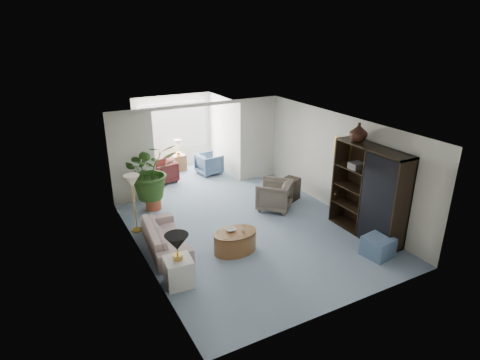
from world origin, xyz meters
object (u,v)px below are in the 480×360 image
sofa (166,237)px  wingback_chair (274,195)px  framed_picture (343,149)px  cabinet_urn (359,132)px  side_table_dark (290,189)px  ottoman (378,247)px  table_lamp (177,242)px  entertainment_cabinet (369,192)px  sunroom_chair_blue (209,164)px  coffee_table (235,242)px  plant_pot (153,203)px  end_table (179,272)px  coffee_cup (244,231)px  sunroom_table (179,163)px  coffee_bowl (231,230)px  floor_lamp (132,181)px  sunroom_chair_maroon (164,172)px

sofa → wingback_chair: 3.17m
framed_picture → cabinet_urn: 0.92m
side_table_dark → ottoman: bearing=-90.6°
table_lamp → entertainment_cabinet: 4.41m
cabinet_urn → sunroom_chair_blue: (-1.50, 4.80, -1.96)m
coffee_table → wingback_chair: 2.31m
plant_pot → end_table: bearing=-99.2°
coffee_cup → plant_pot: bearing=109.7°
table_lamp → sunroom_table: bearing=69.8°
sofa → ottoman: sofa is taller
sofa → ottoman: (3.78, -2.37, -0.06)m
sunroom_chair_blue → entertainment_cabinet: bearing=-172.0°
coffee_bowl → side_table_dark: size_ratio=0.36×
floor_lamp → framed_picture: bearing=-16.8°
cabinet_urn → ottoman: (-0.43, -1.33, -2.08)m
coffee_bowl → coffee_cup: 0.28m
cabinet_urn → sunroom_table: size_ratio=0.79×
table_lamp → entertainment_cabinet: entertainment_cabinet is taller
floor_lamp → coffee_bowl: size_ratio=1.66×
entertainment_cabinet → plant_pot: size_ratio=5.21×
coffee_cup → plant_pot: 3.16m
coffee_table → coffee_bowl: 0.28m
table_lamp → side_table_dark: table_lamp is taller
sunroom_chair_blue → coffee_table: bearing=154.5°
plant_pot → sunroom_chair_blue: sunroom_chair_blue is taller
sunroom_chair_blue → sunroom_table: (-0.75, 0.75, -0.07)m
framed_picture → sunroom_table: 5.67m
wingback_chair → sunroom_chair_blue: 3.22m
end_table → plant_pot: size_ratio=1.35×
cabinet_urn → end_table: bearing=-176.0°
plant_pot → sunroom_chair_maroon: sunroom_chair_maroon is taller
entertainment_cabinet → cabinet_urn: 1.35m
table_lamp → sunroom_table: (2.16, 5.86, -0.63)m
ottoman → plant_pot: ottoman is taller
end_table → coffee_cup: end_table is taller
sofa → plant_pot: sofa is taller
end_table → coffee_table: end_table is taller
entertainment_cabinet → sunroom_table: 6.50m
floor_lamp → ottoman: 5.47m
framed_picture → entertainment_cabinet: bearing=-101.2°
wingback_chair → framed_picture: bearing=100.5°
coffee_bowl → cabinet_urn: (3.00, -0.34, 1.81)m
framed_picture → cabinet_urn: bearing=-109.1°
sofa → sunroom_chair_blue: sunroom_chair_blue is taller
plant_pot → sunroom_table: bearing=56.8°
framed_picture → sunroom_table: bearing=116.9°
sunroom_chair_blue → plant_pot: bearing=118.1°
coffee_cup → wingback_chair: bearing=40.7°
coffee_cup → cabinet_urn: cabinet_urn is taller
plant_pot → wingback_chair: bearing=-28.3°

